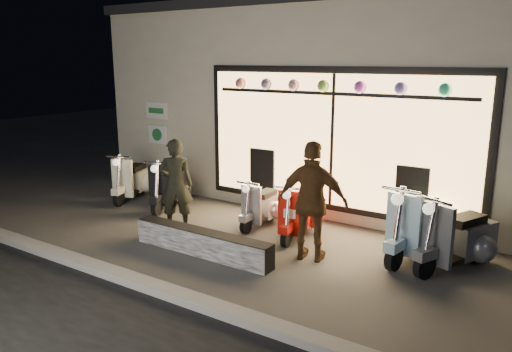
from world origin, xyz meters
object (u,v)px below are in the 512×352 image
at_px(woman, 312,202).
at_px(graffiti_barrier, 202,243).
at_px(man, 176,185).
at_px(scooter_red, 300,213).
at_px(scooter_silver, 264,205).

bearing_deg(woman, graffiti_barrier, 16.02).
bearing_deg(man, graffiti_barrier, 111.43).
height_order(scooter_red, woman, woman).
bearing_deg(woman, scooter_silver, -45.81).
xyz_separation_m(scooter_red, woman, (0.70, -0.92, 0.53)).
distance_m(man, woman, 2.67).
bearing_deg(scooter_silver, scooter_red, -10.82).
height_order(graffiti_barrier, woman, woman).
relative_size(scooter_red, woman, 0.73).
height_order(graffiti_barrier, man, man).
height_order(graffiti_barrier, scooter_red, scooter_red).
height_order(scooter_silver, scooter_red, scooter_red).
xyz_separation_m(man, woman, (2.67, 0.08, 0.09)).
xyz_separation_m(scooter_red, man, (-1.97, -1.00, 0.44)).
bearing_deg(scooter_red, graffiti_barrier, -125.38).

